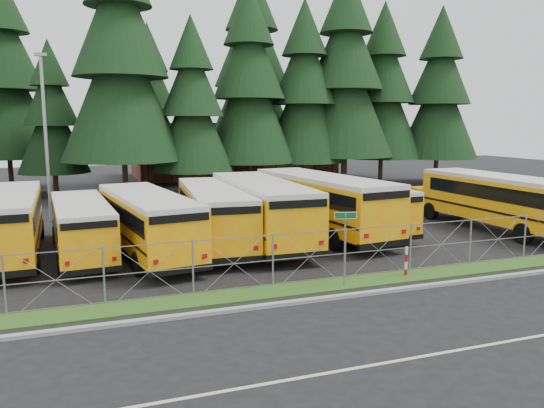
# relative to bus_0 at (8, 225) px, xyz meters

# --- Properties ---
(ground) EXTENTS (120.00, 120.00, 0.00)m
(ground) POSITION_rel_bus_0_xyz_m (13.78, -7.12, -1.49)
(ground) COLOR black
(ground) RESTS_ON ground
(curb) EXTENTS (50.00, 0.25, 0.12)m
(curb) POSITION_rel_bus_0_xyz_m (13.78, -10.22, -1.43)
(curb) COLOR gray
(curb) RESTS_ON ground
(grass_verge) EXTENTS (50.00, 1.40, 0.06)m
(grass_verge) POSITION_rel_bus_0_xyz_m (13.78, -8.82, -1.46)
(grass_verge) COLOR #204112
(grass_verge) RESTS_ON ground
(road_lane_line) EXTENTS (50.00, 0.12, 0.01)m
(road_lane_line) POSITION_rel_bus_0_xyz_m (13.78, -15.12, -1.49)
(road_lane_line) COLOR beige
(road_lane_line) RESTS_ON ground
(chainlink_fence) EXTENTS (44.00, 0.10, 2.00)m
(chainlink_fence) POSITION_rel_bus_0_xyz_m (13.78, -8.12, -0.49)
(chainlink_fence) COLOR #909398
(chainlink_fence) RESTS_ON ground
(brick_building) EXTENTS (22.00, 10.00, 6.00)m
(brick_building) POSITION_rel_bus_0_xyz_m (19.78, 32.88, 1.51)
(brick_building) COLOR brown
(brick_building) RESTS_ON ground
(bus_0) EXTENTS (3.08, 11.48, 2.99)m
(bus_0) POSITION_rel_bus_0_xyz_m (0.00, 0.00, 0.00)
(bus_0) COLOR orange
(bus_0) RESTS_ON ground
(bus_1) EXTENTS (3.01, 9.98, 2.58)m
(bus_1) POSITION_rel_bus_0_xyz_m (3.10, -0.99, -0.20)
(bus_1) COLOR orange
(bus_1) RESTS_ON ground
(bus_2) EXTENTS (4.13, 11.34, 2.90)m
(bus_2) POSITION_rel_bus_0_xyz_m (5.88, -1.72, -0.04)
(bus_2) COLOR orange
(bus_2) RESTS_ON ground
(bus_3) EXTENTS (3.63, 11.46, 2.96)m
(bus_3) POSITION_rel_bus_0_xyz_m (9.25, -0.87, -0.02)
(bus_3) COLOR orange
(bus_3) RESTS_ON ground
(bus_4) EXTENTS (3.16, 12.16, 3.17)m
(bus_4) POSITION_rel_bus_0_xyz_m (11.63, -0.89, 0.09)
(bus_4) COLOR orange
(bus_4) RESTS_ON ground
(bus_5) EXTENTS (4.44, 12.66, 3.25)m
(bus_5) POSITION_rel_bus_0_xyz_m (15.26, -0.23, 0.13)
(bus_5) COLOR orange
(bus_5) RESTS_ON ground
(bus_6) EXTENTS (3.28, 10.50, 2.71)m
(bus_6) POSITION_rel_bus_0_xyz_m (17.34, 0.04, -0.14)
(bus_6) COLOR orange
(bus_6) RESTS_ON ground
(bus_east) EXTENTS (3.08, 12.01, 3.13)m
(bus_east) POSITION_rel_bus_0_xyz_m (25.13, -2.42, 0.07)
(bus_east) COLOR orange
(bus_east) RESTS_ON ground
(street_sign) EXTENTS (0.82, 0.54, 2.81)m
(street_sign) POSITION_rel_bus_0_xyz_m (12.30, -8.99, 0.54)
(street_sign) COLOR #909398
(street_sign) RESTS_ON ground
(striped_bollard) EXTENTS (0.11, 0.11, 1.20)m
(striped_bollard) POSITION_rel_bus_0_xyz_m (15.18, -8.72, -0.89)
(striped_bollard) COLOR #B20C0C
(striped_bollard) RESTS_ON ground
(light_standard) EXTENTS (0.70, 0.35, 10.14)m
(light_standard) POSITION_rel_bus_0_xyz_m (1.30, 9.10, 4.01)
(light_standard) COLOR #909398
(light_standard) RESTS_ON ground
(conifer_2) EXTENTS (5.77, 5.77, 12.76)m
(conifer_2) POSITION_rel_bus_0_xyz_m (1.15, 21.57, 4.89)
(conifer_2) COLOR black
(conifer_2) RESTS_ON ground
(conifer_3) EXTENTS (9.47, 9.47, 20.94)m
(conifer_3) POSITION_rel_bus_0_xyz_m (6.48, 17.15, 8.97)
(conifer_3) COLOR black
(conifer_3) RESTS_ON ground
(conifer_4) EXTENTS (6.54, 6.54, 14.46)m
(conifer_4) POSITION_rel_bus_0_xyz_m (11.84, 16.57, 5.73)
(conifer_4) COLOR black
(conifer_4) RESTS_ON ground
(conifer_5) EXTENTS (8.03, 8.03, 17.77)m
(conifer_5) POSITION_rel_bus_0_xyz_m (17.12, 18.17, 7.39)
(conifer_5) COLOR black
(conifer_5) RESTS_ON ground
(conifer_6) EXTENTS (7.64, 7.64, 16.89)m
(conifer_6) POSITION_rel_bus_0_xyz_m (22.41, 18.51, 6.95)
(conifer_6) COLOR black
(conifer_6) RESTS_ON ground
(conifer_7) EXTENTS (8.98, 8.98, 19.87)m
(conifer_7) POSITION_rel_bus_0_xyz_m (26.40, 18.35, 8.44)
(conifer_7) COLOR black
(conifer_7) RESTS_ON ground
(conifer_8) EXTENTS (7.91, 7.91, 17.50)m
(conifer_8) POSITION_rel_bus_0_xyz_m (31.19, 19.63, 7.26)
(conifer_8) COLOR black
(conifer_8) RESTS_ON ground
(conifer_9) EXTENTS (7.79, 7.79, 17.22)m
(conifer_9) POSITION_rel_bus_0_xyz_m (36.70, 18.20, 7.12)
(conifer_9) COLOR black
(conifer_9) RESTS_ON ground
(conifer_10) EXTENTS (8.89, 8.89, 19.65)m
(conifer_10) POSITION_rel_bus_0_xyz_m (-2.82, 27.06, 8.33)
(conifer_10) COLOR black
(conifer_10) RESTS_ON ground
(conifer_11) EXTENTS (6.90, 6.90, 15.27)m
(conifer_11) POSITION_rel_bus_0_xyz_m (9.63, 25.94, 6.14)
(conifer_11) COLOR black
(conifer_11) RESTS_ON ground
(conifer_12) EXTENTS (9.50, 9.50, 21.01)m
(conifer_12) POSITION_rel_bus_0_xyz_m (19.36, 24.33, 9.01)
(conifer_12) COLOR black
(conifer_12) RESTS_ON ground
(conifer_13) EXTENTS (8.30, 8.30, 18.36)m
(conifer_13) POSITION_rel_bus_0_xyz_m (30.64, 26.09, 7.69)
(conifer_13) COLOR black
(conifer_13) RESTS_ON ground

